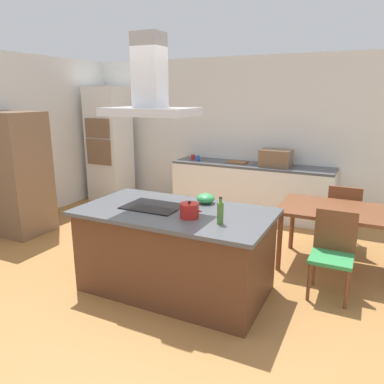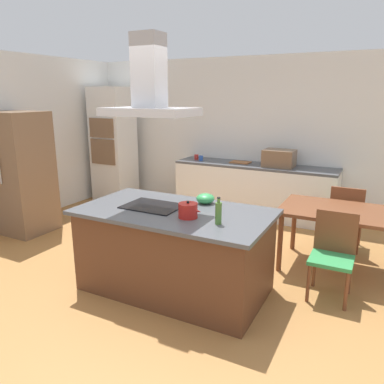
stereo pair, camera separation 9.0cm
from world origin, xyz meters
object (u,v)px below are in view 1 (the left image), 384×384
Objects in this scene: mixing_bowl at (206,198)px; wall_oven_stack at (109,145)px; tea_kettle at (189,210)px; cooktop at (153,206)px; chair_facing_back_wall at (344,213)px; coffee_mug_blue at (198,158)px; dining_table at (340,216)px; countertop_microwave at (276,158)px; cutting_board at (237,162)px; refrigerator at (17,174)px; coffee_mug_red at (193,157)px; chair_facing_island at (333,248)px; olive_oil_bottle at (220,213)px; range_hood at (150,90)px.

mixing_bowl is 3.84m from wall_oven_stack.
mixing_bowl is at bearing 96.55° from tea_kettle.
cooktop is 0.67× the size of chair_facing_back_wall.
dining_table is at bearing -30.10° from coffee_mug_blue.
coffee_mug_blue is at bearing -177.17° from countertop_microwave.
tea_kettle reaches higher than chair_facing_back_wall.
cooktop is 2.93m from cutting_board.
chair_facing_back_wall is at bearing 50.61° from mixing_bowl.
chair_facing_back_wall is at bearing 90.00° from dining_table.
refrigerator is (-3.32, -2.35, -0.13)m from countertop_microwave.
coffee_mug_blue is at bearing 5.10° from wall_oven_stack.
countertop_microwave reaches higher than dining_table.
mixing_bowl reaches higher than coffee_mug_red.
tea_kettle is at bearing -91.85° from countertop_microwave.
chair_facing_island is (1.33, 0.29, -0.45)m from mixing_bowl.
dining_table is at bearing 58.21° from olive_oil_bottle.
coffee_mug_red is 0.05× the size of refrigerator.
mixing_bowl is 1.43m from chair_facing_island.
coffee_mug_red is at bearing 107.78° from cooktop.
countertop_microwave reaches higher than olive_oil_bottle.
mixing_bowl is at bearing -93.59° from countertop_microwave.
coffee_mug_red is 0.84m from cutting_board.
cutting_board is (-0.69, 0.05, -0.13)m from countertop_microwave.
coffee_mug_red is (-0.93, 2.89, 0.04)m from cooktop.
mixing_bowl is at bearing -63.05° from coffee_mug_blue.
chair_facing_island is at bearing -39.98° from coffee_mug_blue.
range_hood reaches higher than coffee_mug_red.
range_hood reaches higher than dining_table.
olive_oil_bottle is at bearing -54.69° from mixing_bowl.
range_hood reaches higher than cutting_board.
refrigerator is 2.04× the size of chair_facing_island.
olive_oil_bottle is 1.81m from dining_table.
dining_table is (4.49, 0.79, -0.24)m from refrigerator.
chair_facing_back_wall is at bearing 17.97° from refrigerator.
chair_facing_island is at bearing -90.00° from chair_facing_back_wall.
refrigerator reaches higher than countertop_microwave.
refrigerator is at bearing -137.65° from cutting_board.
countertop_microwave is 1.99m from dining_table.
coffee_mug_blue is 3.14m from range_hood.
tea_kettle reaches higher than chair_facing_island.
countertop_microwave reaches higher than coffee_mug_red.
wall_oven_stack is 3.87m from range_hood.
coffee_mug_blue is (-1.64, 3.00, -0.06)m from olive_oil_bottle.
tea_kettle reaches higher than mixing_bowl.
olive_oil_bottle is at bearing -61.39° from coffee_mug_blue.
cooktop is at bearing 163.58° from tea_kettle.
refrigerator is at bearing 168.10° from tea_kettle.
cutting_board is 3.16m from range_hood.
chair_facing_back_wall is (2.57, -0.82, -0.44)m from coffee_mug_blue.
dining_table is at bearing -90.00° from chair_facing_back_wall.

